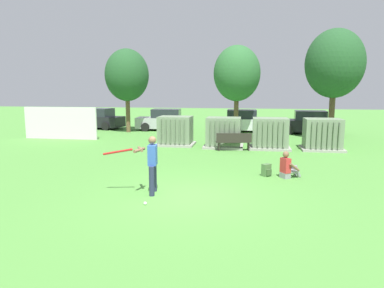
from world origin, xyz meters
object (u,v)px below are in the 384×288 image
object	(u,v)px
transformer_east	(322,135)
batter	(151,162)
park_bench	(234,140)
seated_spectator	(288,167)
parked_car_rightmost	(308,123)
parked_car_left_of_center	(165,120)
sports_ball	(145,203)
parked_car_leftmost	(97,119)
transformer_mid_west	(224,133)
backpack	(266,170)
transformer_west	(175,131)
parked_car_right_of_center	(240,121)
transformer_mid_east	(270,134)

from	to	relation	value
transformer_east	batter	xyz separation A→B (m)	(-6.61, -8.80, 0.19)
park_bench	seated_spectator	distance (m)	5.63
batter	parked_car_rightmost	xyz separation A→B (m)	(7.00, 15.65, -0.22)
parked_car_left_of_center	sports_ball	bearing A→B (deg)	-78.10
batter	parked_car_left_of_center	distance (m)	16.43
parked_car_leftmost	transformer_mid_west	bearing A→B (deg)	-35.34
sports_ball	parked_car_rightmost	distance (m)	18.08
backpack	parked_car_leftmost	bearing A→B (deg)	132.91
transformer_west	parked_car_rightmost	world-z (taller)	same
parked_car_leftmost	transformer_west	bearing A→B (deg)	-42.32
batter	parked_car_right_of_center	xyz separation A→B (m)	(2.23, 16.10, -0.22)
parked_car_leftmost	parked_car_left_of_center	xyz separation A→B (m)	(5.57, -0.21, 0.00)
parked_car_right_of_center	park_bench	bearing A→B (deg)	-90.70
backpack	parked_car_leftmost	size ratio (longest dim) A/B	0.10
parked_car_left_of_center	parked_car_rightmost	distance (m)	10.48
transformer_mid_east	park_bench	size ratio (longest dim) A/B	1.14
transformer_mid_west	parked_car_rightmost	world-z (taller)	same
transformer_mid_west	transformer_mid_east	world-z (taller)	same
transformer_mid_east	batter	distance (m)	9.63
park_bench	backpack	bearing A→B (deg)	-74.56
transformer_west	parked_car_rightmost	bearing A→B (deg)	38.69
transformer_east	backpack	world-z (taller)	transformer_east
transformer_mid_east	seated_spectator	world-z (taller)	transformer_mid_east
transformer_west	transformer_mid_west	xyz separation A→B (m)	(2.71, -0.34, 0.00)
sports_ball	backpack	xyz separation A→B (m)	(3.40, 3.80, 0.17)
transformer_mid_east	backpack	xyz separation A→B (m)	(-0.44, -6.03, -0.57)
sports_ball	parked_car_rightmost	bearing A→B (deg)	67.65
park_bench	backpack	world-z (taller)	park_bench
transformer_west	backpack	distance (m)	7.93
seated_spectator	backpack	xyz separation A→B (m)	(-0.72, 0.14, -0.16)
backpack	parked_car_left_of_center	size ratio (longest dim) A/B	0.10
parked_car_leftmost	parked_car_left_of_center	world-z (taller)	same
parked_car_rightmost	transformer_east	bearing A→B (deg)	-93.27
transformer_east	seated_spectator	bearing A→B (deg)	-110.80
park_bench	seated_spectator	xyz separation A→B (m)	(2.12, -5.21, -0.16)
backpack	parked_car_right_of_center	distance (m)	13.43
transformer_mid_east	backpack	distance (m)	6.07
transformer_mid_west	transformer_east	xyz separation A→B (m)	(5.07, 0.04, 0.00)
backpack	transformer_west	bearing A→B (deg)	126.48
sports_ball	parked_car_leftmost	world-z (taller)	parked_car_leftmost
sports_ball	seated_spectator	xyz separation A→B (m)	(4.12, 3.66, 0.33)
park_bench	batter	world-z (taller)	batter
backpack	parked_car_leftmost	xyz separation A→B (m)	(-12.57, 13.53, 0.54)
park_bench	sports_ball	size ratio (longest dim) A/B	20.48
transformer_mid_east	parked_car_leftmost	world-z (taller)	same
transformer_mid_west	sports_ball	distance (m)	9.95
seated_spectator	parked_car_left_of_center	size ratio (longest dim) A/B	0.22
backpack	seated_spectator	bearing A→B (deg)	-10.89
batter	parked_car_leftmost	xyz separation A→B (m)	(-9.05, 16.27, -0.22)
park_bench	sports_ball	distance (m)	9.11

